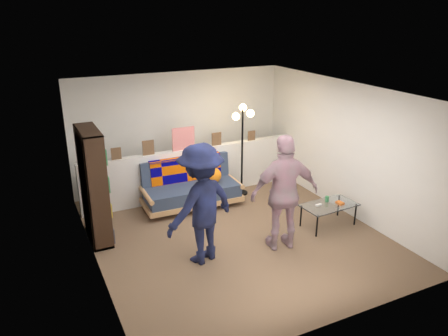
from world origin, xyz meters
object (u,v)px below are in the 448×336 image
object	(u,v)px
futon_sofa	(191,187)
bookshelf	(94,189)
person_right	(285,193)
floor_lamp	(243,132)
person_left	(201,204)
coffee_table	(329,206)

from	to	relation	value
futon_sofa	bookshelf	xyz separation A→B (m)	(-1.87, -0.54, 0.49)
bookshelf	person_right	bearing A→B (deg)	-31.23
floor_lamp	person_left	distance (m)	2.64
floor_lamp	person_right	world-z (taller)	person_right
coffee_table	bookshelf	bearing A→B (deg)	160.53
bookshelf	person_right	world-z (taller)	bookshelf
person_right	coffee_table	bearing A→B (deg)	-156.32
person_right	bookshelf	bearing A→B (deg)	-20.60
bookshelf	person_left	bearing A→B (deg)	-46.39
futon_sofa	person_right	bearing A→B (deg)	-71.24
futon_sofa	floor_lamp	xyz separation A→B (m)	(1.14, 0.08, 0.93)
futon_sofa	bookshelf	world-z (taller)	bookshelf
coffee_table	floor_lamp	bearing A→B (deg)	109.63
floor_lamp	person_left	bearing A→B (deg)	-131.30
bookshelf	person_left	world-z (taller)	bookshelf
futon_sofa	coffee_table	distance (m)	2.60
bookshelf	floor_lamp	xyz separation A→B (m)	(3.01, 0.61, 0.44)
bookshelf	floor_lamp	bearing A→B (deg)	11.54
futon_sofa	person_right	size ratio (longest dim) A/B	1.02
person_left	coffee_table	bearing A→B (deg)	161.90
futon_sofa	bookshelf	bearing A→B (deg)	-163.96
coffee_table	floor_lamp	xyz separation A→B (m)	(-0.68, 1.92, 0.93)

